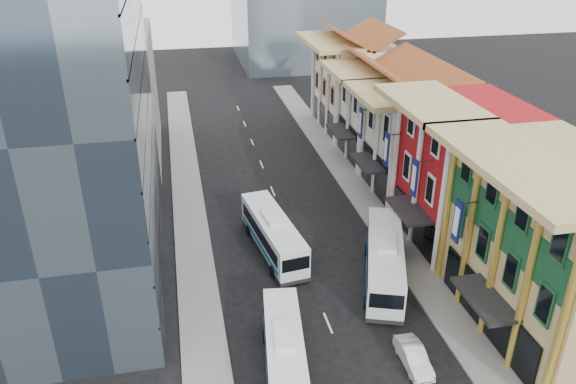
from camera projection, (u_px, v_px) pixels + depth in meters
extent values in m
cube|color=slate|center=(376.00, 215.00, 52.28)|extent=(3.00, 90.00, 0.15)
cube|color=slate|center=(192.00, 233.00, 49.16)|extent=(3.00, 90.00, 0.15)
cube|color=tan|center=(555.00, 249.00, 35.74)|extent=(8.00, 14.00, 12.00)
cube|color=#A91316|center=(465.00, 173.00, 46.28)|extent=(8.00, 10.00, 12.00)
cube|color=silver|center=(417.00, 144.00, 55.06)|extent=(8.00, 9.00, 10.00)
cube|color=silver|center=(384.00, 115.00, 62.97)|extent=(8.00, 9.00, 10.00)
cube|color=silver|center=(356.00, 86.00, 71.97)|extent=(8.00, 12.00, 11.00)
cube|color=#384959|center=(52.00, 80.00, 38.37)|extent=(12.00, 26.00, 30.00)
cube|color=gray|center=(109.00, 97.00, 62.29)|extent=(10.00, 18.00, 14.00)
imported|color=silver|center=(414.00, 357.00, 34.60)|extent=(1.37, 3.81, 1.25)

